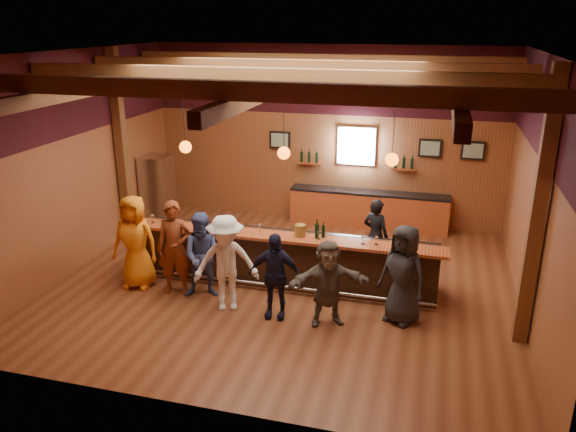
{
  "coord_description": "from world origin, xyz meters",
  "views": [
    {
      "loc": [
        2.75,
        -9.9,
        5.07
      ],
      "look_at": [
        0.0,
        0.3,
        1.35
      ],
      "focal_mm": 35.0,
      "sensor_mm": 36.0,
      "label": 1
    }
  ],
  "objects": [
    {
      "name": "glass_f",
      "position": [
        0.73,
        -0.16,
        1.23
      ],
      "size": [
        0.08,
        0.08,
        0.17
      ],
      "color": "silver",
      "rests_on": "bar_counter"
    },
    {
      "name": "glass_a",
      "position": [
        -2.76,
        -0.16,
        1.24
      ],
      "size": [
        0.08,
        0.08,
        0.18
      ],
      "color": "silver",
      "rests_on": "bar_counter"
    },
    {
      "name": "wine_shelves",
      "position": [
        0.8,
        3.88,
        1.62
      ],
      "size": [
        3.0,
        0.18,
        0.3
      ],
      "color": "#9C3D1C",
      "rests_on": "room"
    },
    {
      "name": "bar_counter",
      "position": [
        0.02,
        0.15,
        0.52
      ],
      "size": [
        6.3,
        1.07,
        1.11
      ],
      "color": "black",
      "rests_on": "ground"
    },
    {
      "name": "customer_orange",
      "position": [
        -2.8,
        -0.84,
        0.94
      ],
      "size": [
        0.96,
        0.66,
        1.89
      ],
      "primitive_type": "imported",
      "rotation": [
        0.0,
        0.0,
        0.06
      ],
      "color": "orange",
      "rests_on": "ground"
    },
    {
      "name": "window",
      "position": [
        0.8,
        3.95,
        2.05
      ],
      "size": [
        0.95,
        0.09,
        0.95
      ],
      "color": "silver",
      "rests_on": "room"
    },
    {
      "name": "glass_b",
      "position": [
        -1.78,
        -0.2,
        1.25
      ],
      "size": [
        0.09,
        0.09,
        0.19
      ],
      "color": "silver",
      "rests_on": "bar_counter"
    },
    {
      "name": "framed_pictures",
      "position": [
        1.67,
        3.94,
        2.1
      ],
      "size": [
        5.35,
        0.05,
        0.45
      ],
      "color": "black",
      "rests_on": "room"
    },
    {
      "name": "customer_denim",
      "position": [
        -1.32,
        -0.9,
        0.84
      ],
      "size": [
        0.97,
        0.85,
        1.69
      ],
      "primitive_type": "imported",
      "rotation": [
        0.0,
        0.0,
        0.29
      ],
      "color": "#46548C",
      "rests_on": "ground"
    },
    {
      "name": "bottle_b",
      "position": [
        0.8,
        -0.05,
        1.23
      ],
      "size": [
        0.07,
        0.07,
        0.31
      ],
      "color": "black",
      "rests_on": "bar_counter"
    },
    {
      "name": "bottle_a",
      "position": [
        0.68,
        -0.11,
        1.26
      ],
      "size": [
        0.08,
        0.08,
        0.38
      ],
      "color": "black",
      "rests_on": "bar_counter"
    },
    {
      "name": "customer_brown",
      "position": [
        1.14,
        -1.3,
        0.78
      ],
      "size": [
        1.5,
        1.0,
        1.55
      ],
      "primitive_type": "imported",
      "rotation": [
        0.0,
        0.0,
        0.41
      ],
      "color": "#5C5249",
      "rests_on": "ground"
    },
    {
      "name": "pendant_lights",
      "position": [
        0.0,
        0.0,
        2.71
      ],
      "size": [
        4.24,
        0.24,
        1.37
      ],
      "color": "black",
      "rests_on": "room"
    },
    {
      "name": "ice_bucket",
      "position": [
        0.35,
        -0.1,
        1.23
      ],
      "size": [
        0.21,
        0.21,
        0.23
      ],
      "primitive_type": "cylinder",
      "color": "olive",
      "rests_on": "bar_counter"
    },
    {
      "name": "bartender",
      "position": [
        1.68,
        1.09,
        0.8
      ],
      "size": [
        0.69,
        0.59,
        1.6
      ],
      "primitive_type": "imported",
      "rotation": [
        0.0,
        0.0,
        2.71
      ],
      "color": "black",
      "rests_on": "ground"
    },
    {
      "name": "glass_d",
      "position": [
        -0.92,
        -0.15,
        1.24
      ],
      "size": [
        0.08,
        0.08,
        0.18
      ],
      "color": "silver",
      "rests_on": "bar_counter"
    },
    {
      "name": "stainless_fridge",
      "position": [
        -4.1,
        2.6,
        0.9
      ],
      "size": [
        0.7,
        0.7,
        1.8
      ],
      "primitive_type": "cube",
      "color": "silver",
      "rests_on": "ground"
    },
    {
      "name": "customer_redvest",
      "position": [
        -1.93,
        -0.89,
        0.93
      ],
      "size": [
        0.76,
        0.58,
        1.86
      ],
      "primitive_type": "imported",
      "rotation": [
        0.0,
        0.0,
        0.21
      ],
      "color": "maroon",
      "rests_on": "ground"
    },
    {
      "name": "glass_h",
      "position": [
        1.82,
        -0.15,
        1.23
      ],
      "size": [
        0.07,
        0.07,
        0.17
      ],
      "color": "silver",
      "rests_on": "bar_counter"
    },
    {
      "name": "back_bar_cabinet",
      "position": [
        1.2,
        3.72,
        0.48
      ],
      "size": [
        4.0,
        0.52,
        0.95
      ],
      "color": "#9C3D1C",
      "rests_on": "ground"
    },
    {
      "name": "glass_c",
      "position": [
        -1.72,
        -0.07,
        1.24
      ],
      "size": [
        0.08,
        0.08,
        0.19
      ],
      "color": "silver",
      "rests_on": "bar_counter"
    },
    {
      "name": "customer_dark",
      "position": [
        2.38,
        -0.88,
        0.9
      ],
      "size": [
        1.04,
        0.92,
        1.79
      ],
      "primitive_type": "imported",
      "rotation": [
        0.0,
        0.0,
        -0.5
      ],
      "color": "black",
      "rests_on": "ground"
    },
    {
      "name": "customer_white",
      "position": [
        -0.74,
        -1.25,
        0.91
      ],
      "size": [
        1.34,
        1.05,
        1.82
      ],
      "primitive_type": "imported",
      "rotation": [
        0.0,
        0.0,
        0.36
      ],
      "color": "white",
      "rests_on": "ground"
    },
    {
      "name": "glass_g",
      "position": [
        1.58,
        -0.19,
        1.24
      ],
      "size": [
        0.08,
        0.08,
        0.18
      ],
      "color": "silver",
      "rests_on": "bar_counter"
    },
    {
      "name": "customer_navy",
      "position": [
        0.19,
        -1.31,
        0.8
      ],
      "size": [
        0.96,
        0.46,
        1.6
      ],
      "primitive_type": "imported",
      "rotation": [
        0.0,
        0.0,
        0.08
      ],
      "color": "black",
      "rests_on": "ground"
    },
    {
      "name": "room",
      "position": [
        0.0,
        0.06,
        3.21
      ],
      "size": [
        9.04,
        9.0,
        4.52
      ],
      "color": "brown",
      "rests_on": "ground"
    },
    {
      "name": "glass_e",
      "position": [
        -0.46,
        -0.09,
        1.24
      ],
      "size": [
        0.08,
        0.08,
        0.18
      ],
      "color": "silver",
      "rests_on": "bar_counter"
    }
  ]
}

